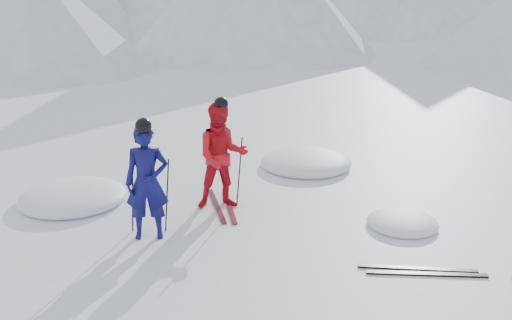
{
  "coord_description": "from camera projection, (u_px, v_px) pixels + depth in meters",
  "views": [
    {
      "loc": [
        -1.22,
        -8.29,
        3.86
      ],
      "look_at": [
        -1.86,
        0.5,
        1.1
      ],
      "focal_mm": 38.0,
      "sensor_mm": 36.0,
      "label": 1
    }
  ],
  "objects": [
    {
      "name": "pole_red_right",
      "position": [
        239.0,
        171.0,
        10.06
      ],
      "size": [
        0.13,
        0.09,
        1.31
      ],
      "primitive_type": "cylinder",
      "rotation": [
        -0.05,
        0.08,
        0.0
      ],
      "color": "black",
      "rests_on": "ground"
    },
    {
      "name": "skier_blue",
      "position": [
        147.0,
        182.0,
        8.61
      ],
      "size": [
        0.76,
        0.57,
        1.89
      ],
      "primitive_type": "imported",
      "rotation": [
        0.0,
        0.0,
        0.17
      ],
      "color": "#0D0D4F",
      "rests_on": "ground"
    },
    {
      "name": "skier_red",
      "position": [
        222.0,
        156.0,
        9.84
      ],
      "size": [
        1.12,
        0.97,
        1.97
      ],
      "primitive_type": "imported",
      "rotation": [
        0.0,
        0.0,
        0.27
      ],
      "color": "red",
      "rests_on": "ground"
    },
    {
      "name": "ski_loose_a",
      "position": [
        417.0,
        269.0,
        7.84
      ],
      "size": [
        1.7,
        0.14,
        0.03
      ],
      "primitive_type": "cube",
      "rotation": [
        0.0,
        0.0,
        1.54
      ],
      "color": "black",
      "rests_on": "ground"
    },
    {
      "name": "snow_lumps",
      "position": [
        236.0,
        189.0,
        11.0
      ],
      "size": [
        9.31,
        6.79,
        0.46
      ],
      "color": "white",
      "rests_on": "ground"
    },
    {
      "name": "pole_red_left",
      "position": [
        208.0,
        169.0,
        10.2
      ],
      "size": [
        0.13,
        0.1,
        1.31
      ],
      "primitive_type": "cylinder",
      "rotation": [
        0.06,
        0.08,
        0.0
      ],
      "color": "black",
      "rests_on": "ground"
    },
    {
      "name": "ski_loose_b",
      "position": [
        427.0,
        274.0,
        7.69
      ],
      "size": [
        1.7,
        0.1,
        0.03
      ],
      "primitive_type": "cube",
      "rotation": [
        0.0,
        0.0,
        1.58
      ],
      "color": "black",
      "rests_on": "ground"
    },
    {
      "name": "pole_blue_right",
      "position": [
        167.0,
        196.0,
        8.92
      ],
      "size": [
        0.12,
        0.07,
        1.26
      ],
      "primitive_type": "cylinder",
      "rotation": [
        -0.04,
        0.08,
        0.0
      ],
      "color": "black",
      "rests_on": "ground"
    },
    {
      "name": "ski_worn_right",
      "position": [
        229.0,
        206.0,
        10.12
      ],
      "size": [
        0.48,
        1.68,
        0.03
      ],
      "primitive_type": "cube",
      "rotation": [
        0.0,
        0.0,
        0.23
      ],
      "color": "black",
      "rests_on": "ground"
    },
    {
      "name": "ski_worn_left",
      "position": [
        217.0,
        206.0,
        10.14
      ],
      "size": [
        0.59,
        1.65,
        0.03
      ],
      "primitive_type": "cube",
      "rotation": [
        0.0,
        0.0,
        0.3
      ],
      "color": "black",
      "rests_on": "ground"
    },
    {
      "name": "ground",
      "position": [
        366.0,
        235.0,
        8.96
      ],
      "size": [
        160.0,
        160.0,
        0.0
      ],
      "primitive_type": "plane",
      "color": "white",
      "rests_on": "ground"
    },
    {
      "name": "pole_blue_left",
      "position": [
        133.0,
        197.0,
        8.87
      ],
      "size": [
        0.12,
        0.09,
        1.26
      ],
      "primitive_type": "cylinder",
      "rotation": [
        0.05,
        0.08,
        0.0
      ],
      "color": "black",
      "rests_on": "ground"
    }
  ]
}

